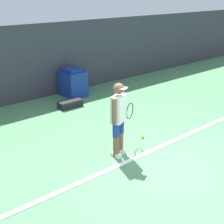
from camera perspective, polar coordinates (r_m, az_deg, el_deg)
The scene contains 7 objects.
ground_plane at distance 6.12m, azimuth 11.21°, elevation -10.45°, with size 24.00×24.00×0.00m, color #518C5B.
back_wall at distance 9.81m, azimuth -13.94°, elevation 8.80°, with size 24.00×0.10×2.27m.
court_baseline at distance 6.57m, azimuth 5.83°, elevation -7.68°, with size 21.60×0.10×0.01m.
tennis_player at distance 6.19m, azimuth 1.26°, elevation -0.80°, with size 0.91×0.49×1.54m.
tennis_ball at distance 7.24m, azimuth 5.63°, elevation -4.49°, with size 0.07×0.07×0.07m.
covered_chair at distance 10.03m, azimuth -7.18°, elevation 5.34°, with size 0.64×0.81×0.90m.
equipment_bag at distance 9.12m, azimuth -7.65°, elevation 1.49°, with size 0.70×0.31×0.20m.
Camera 1 is at (-4.15, -3.16, 3.21)m, focal length 50.00 mm.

